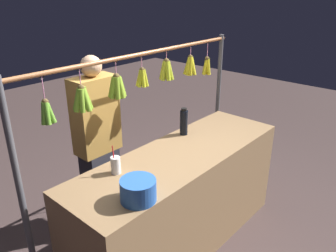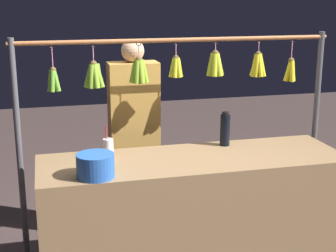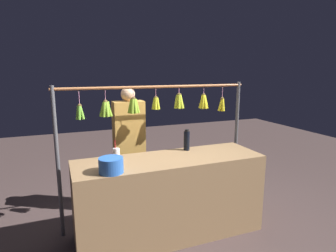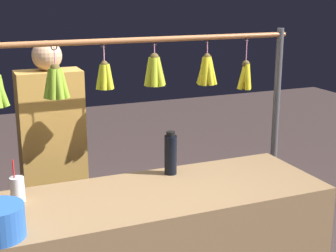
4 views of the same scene
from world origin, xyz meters
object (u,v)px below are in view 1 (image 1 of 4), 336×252
(blue_bucket, at_px, (138,190))
(vendor_person, at_px, (98,147))
(water_bottle, at_px, (184,122))
(drink_cup, at_px, (116,165))

(blue_bucket, height_order, vendor_person, vendor_person)
(water_bottle, relative_size, drink_cup, 1.15)
(blue_bucket, relative_size, drink_cup, 1.05)
(water_bottle, xyz_separation_m, blue_bucket, (0.98, 0.43, -0.05))
(drink_cup, bearing_deg, blue_bucket, 71.12)
(water_bottle, bearing_deg, blue_bucket, 23.63)
(drink_cup, relative_size, vendor_person, 0.13)
(drink_cup, xyz_separation_m, vendor_person, (-0.28, -0.59, -0.16))
(water_bottle, distance_m, vendor_person, 0.81)
(water_bottle, xyz_separation_m, drink_cup, (0.86, 0.07, -0.06))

